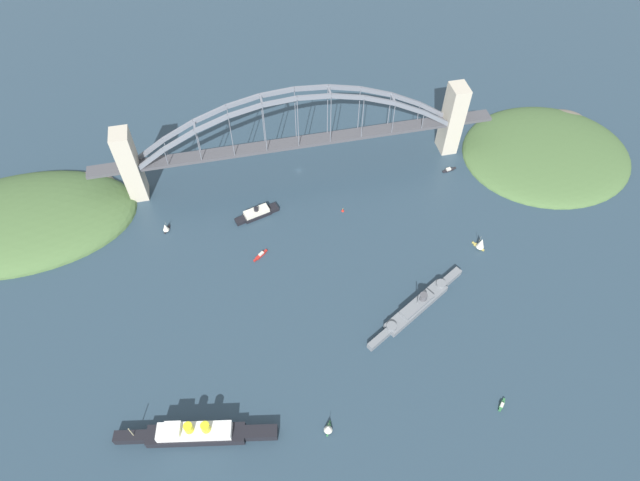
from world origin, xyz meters
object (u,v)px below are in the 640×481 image
object	(u,v)px
small_boat_1	(328,428)
small_boat_2	(261,255)
harbor_arch_bridge	(298,139)
small_boat_5	(166,227)
harbor_ferry_steamer	(257,213)
small_boat_0	(502,405)
small_boat_3	(449,170)
channel_marker_buoy	(343,210)
seaplane_taxiing_near_bridge	(261,146)
small_boat_4	(481,243)
naval_cruiser	(417,306)
ocean_liner	(196,433)

from	to	relation	value
small_boat_1	small_boat_2	size ratio (longest dim) A/B	0.77
harbor_arch_bridge	small_boat_5	bearing A→B (deg)	21.32
harbor_ferry_steamer	small_boat_0	distance (m)	205.91
small_boat_0	small_boat_3	size ratio (longest dim) A/B	0.57
channel_marker_buoy	small_boat_1	bearing A→B (deg)	73.44
harbor_ferry_steamer	small_boat_1	distance (m)	164.39
seaplane_taxiing_near_bridge	small_boat_1	xyz separation A→B (m)	(-2.74, 235.27, 1.82)
small_boat_2	small_boat_0	bearing A→B (deg)	131.51
small_boat_1	small_boat_3	world-z (taller)	small_boat_1
seaplane_taxiing_near_bridge	small_boat_2	bearing A→B (deg)	81.45
small_boat_4	harbor_ferry_steamer	bearing A→B (deg)	-22.92
small_boat_0	harbor_ferry_steamer	bearing A→B (deg)	-55.93
small_boat_3	small_boat_1	bearing A→B (deg)	52.35
small_boat_0	small_boat_2	xyz separation A→B (m)	(118.19, -133.53, -0.03)
small_boat_0	channel_marker_buoy	world-z (taller)	channel_marker_buoy
seaplane_taxiing_near_bridge	channel_marker_buoy	xyz separation A→B (m)	(-48.68, 80.75, -0.80)
naval_cruiser	seaplane_taxiing_near_bridge	xyz separation A→B (m)	(75.28, -171.37, -1.20)
small_boat_2	small_boat_5	distance (m)	72.51
harbor_ferry_steamer	small_boat_2	xyz separation A→B (m)	(2.85, 37.04, -1.67)
harbor_arch_bridge	small_boat_0	distance (m)	226.27
small_boat_2	small_boat_5	xyz separation A→B (m)	(62.60, -36.49, 2.68)
ocean_liner	naval_cruiser	xyz separation A→B (m)	(-142.87, -52.12, -2.13)
naval_cruiser	channel_marker_buoy	bearing A→B (deg)	-73.64
small_boat_5	channel_marker_buoy	world-z (taller)	small_boat_5
small_boat_0	small_boat_2	bearing A→B (deg)	-48.49
small_boat_5	small_boat_0	bearing A→B (deg)	136.76
harbor_arch_bridge	ocean_liner	distance (m)	214.72
harbor_arch_bridge	seaplane_taxiing_near_bridge	world-z (taller)	harbor_arch_bridge
small_boat_1	small_boat_5	distance (m)	182.35
small_boat_2	naval_cruiser	bearing A→B (deg)	145.64
harbor_ferry_steamer	small_boat_1	xyz separation A→B (m)	(-16.23, 163.59, 1.17)
channel_marker_buoy	small_boat_2	bearing A→B (deg)	23.28
ocean_liner	small_boat_4	bearing A→B (deg)	-156.03
ocean_liner	channel_marker_buoy	bearing A→B (deg)	-129.16
harbor_ferry_steamer	small_boat_4	world-z (taller)	small_boat_4
naval_cruiser	harbor_ferry_steamer	xyz separation A→B (m)	(88.78, -99.69, -0.54)
small_boat_3	channel_marker_buoy	size ratio (longest dim) A/B	4.41
harbor_arch_bridge	channel_marker_buoy	xyz separation A→B (m)	(-23.57, 49.12, -30.59)
small_boat_4	channel_marker_buoy	distance (m)	100.45
small_boat_0	small_boat_1	bearing A→B (deg)	-4.03
ocean_liner	naval_cruiser	world-z (taller)	ocean_liner
small_boat_1	small_boat_5	world-z (taller)	small_boat_1
harbor_arch_bridge	small_boat_1	world-z (taller)	harbor_arch_bridge
small_boat_1	small_boat_4	xyz separation A→B (m)	(-131.05, -101.31, 1.35)
seaplane_taxiing_near_bridge	small_boat_1	size ratio (longest dim) A/B	1.01
small_boat_2	channel_marker_buoy	xyz separation A→B (m)	(-65.02, -27.97, 0.21)
small_boat_4	naval_cruiser	bearing A→B (deg)	32.60
small_boat_3	naval_cruiser	bearing A→B (deg)	60.38
small_boat_5	ocean_liner	bearing A→B (deg)	94.29
harbor_arch_bridge	channel_marker_buoy	world-z (taller)	harbor_arch_bridge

